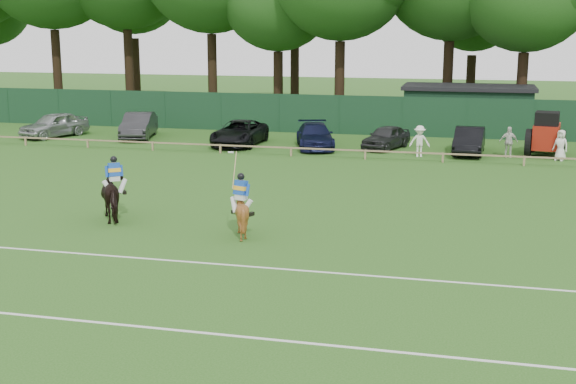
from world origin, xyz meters
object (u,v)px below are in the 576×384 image
(sedan_navy, at_px, (315,136))
(spectator_left, at_px, (420,141))
(suv_black, at_px, (239,133))
(spectator_mid, at_px, (508,142))
(estate_black, at_px, (469,141))
(sedan_silver, at_px, (54,125))
(utility_shed, at_px, (468,109))
(horse_dark, at_px, (115,195))
(hatch_grey, at_px, (386,137))
(tractor, at_px, (546,135))
(spectator_right, at_px, (561,145))
(horse_chestnut, at_px, (241,213))
(sedan_grey, at_px, (139,125))

(sedan_navy, xyz_separation_m, spectator_left, (6.03, -1.55, 0.14))
(suv_black, distance_m, spectator_mid, 15.16)
(estate_black, bearing_deg, sedan_silver, -178.32)
(utility_shed, bearing_deg, horse_dark, -114.08)
(hatch_grey, distance_m, spectator_left, 3.06)
(spectator_left, height_order, spectator_mid, spectator_left)
(estate_black, height_order, tractor, tractor)
(spectator_mid, height_order, spectator_right, spectator_mid)
(horse_dark, distance_m, horse_chestnut, 5.14)
(sedan_grey, xyz_separation_m, utility_shed, (19.78, 7.72, 0.75))
(estate_black, bearing_deg, sedan_grey, 179.08)
(suv_black, height_order, estate_black, estate_black)
(sedan_silver, distance_m, suv_black, 12.28)
(sedan_grey, xyz_separation_m, spectator_right, (24.66, -2.28, 0.02))
(sedan_navy, relative_size, utility_shed, 0.57)
(sedan_navy, bearing_deg, utility_shed, 30.92)
(hatch_grey, height_order, spectator_right, spectator_right)
(spectator_right, distance_m, tractor, 1.52)
(spectator_mid, bearing_deg, horse_dark, -131.25)
(suv_black, height_order, spectator_left, spectator_left)
(spectator_left, bearing_deg, utility_shed, 69.52)
(tractor, bearing_deg, estate_black, -167.85)
(sedan_navy, bearing_deg, spectator_left, -30.65)
(sedan_silver, distance_m, spectator_mid, 27.44)
(sedan_silver, height_order, spectator_left, spectator_left)
(sedan_navy, distance_m, tractor, 12.60)
(horse_dark, bearing_deg, sedan_silver, -90.50)
(suv_black, height_order, utility_shed, utility_shed)
(sedan_navy, relative_size, estate_black, 1.10)
(horse_dark, distance_m, suv_black, 17.86)
(suv_black, bearing_deg, sedan_navy, 0.06)
(spectator_mid, relative_size, utility_shed, 0.20)
(suv_black, bearing_deg, sedan_grey, 170.08)
(sedan_silver, bearing_deg, horse_dark, -32.84)
(horse_chestnut, distance_m, utility_shed, 28.61)
(estate_black, xyz_separation_m, spectator_mid, (2.04, -0.63, 0.10))
(spectator_mid, distance_m, tractor, 2.20)
(horse_dark, relative_size, spectator_mid, 1.30)
(estate_black, distance_m, utility_shed, 9.00)
(horse_chestnut, bearing_deg, utility_shed, -83.72)
(sedan_navy, xyz_separation_m, tractor, (12.59, 0.32, 0.43))
(spectator_right, bearing_deg, horse_chestnut, -92.39)
(sedan_grey, distance_m, suv_black, 7.04)
(horse_chestnut, relative_size, sedan_navy, 0.32)
(spectator_right, bearing_deg, horse_dark, -103.84)
(sedan_silver, bearing_deg, suv_black, 19.47)
(horse_dark, xyz_separation_m, utility_shed, (11.98, 26.80, 0.63))
(sedan_navy, relative_size, spectator_mid, 2.93)
(spectator_right, bearing_deg, spectator_left, -144.57)
(spectator_right, relative_size, tractor, 0.52)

